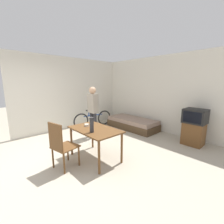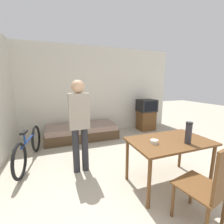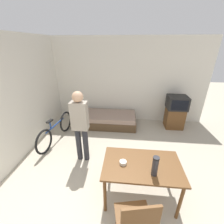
{
  "view_description": "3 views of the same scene",
  "coord_description": "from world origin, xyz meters",
  "px_view_note": "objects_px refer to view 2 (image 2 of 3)",
  "views": [
    {
      "loc": [
        3.14,
        -1.14,
        1.77
      ],
      "look_at": [
        -0.17,
        1.89,
        0.89
      ],
      "focal_mm": 24.0,
      "sensor_mm": 36.0,
      "label": 1
    },
    {
      "loc": [
        -1.11,
        -0.94,
        1.59
      ],
      "look_at": [
        -0.0,
        2.1,
        0.96
      ],
      "focal_mm": 24.0,
      "sensor_mm": 36.0,
      "label": 2
    },
    {
      "loc": [
        0.16,
        -1.06,
        2.47
      ],
      "look_at": [
        -0.15,
        2.05,
        1.04
      ],
      "focal_mm": 24.0,
      "sensor_mm": 36.0,
      "label": 3
    }
  ],
  "objects_px": {
    "tv": "(146,114)",
    "dining_table": "(169,146)",
    "thermos_flask": "(189,132)",
    "person_standing": "(79,120)",
    "mate_bowl": "(154,142)",
    "bicycle": "(29,147)",
    "daybed": "(82,132)",
    "wooden_chair": "(212,184)"
  },
  "relations": [
    {
      "from": "thermos_flask",
      "to": "person_standing",
      "type": "bearing_deg",
      "value": 143.72
    },
    {
      "from": "tv",
      "to": "mate_bowl",
      "type": "bearing_deg",
      "value": -120.84
    },
    {
      "from": "tv",
      "to": "dining_table",
      "type": "height_order",
      "value": "tv"
    },
    {
      "from": "daybed",
      "to": "person_standing",
      "type": "distance_m",
      "value": 1.84
    },
    {
      "from": "daybed",
      "to": "person_standing",
      "type": "relative_size",
      "value": 1.22
    },
    {
      "from": "daybed",
      "to": "dining_table",
      "type": "bearing_deg",
      "value": -68.93
    },
    {
      "from": "dining_table",
      "to": "thermos_flask",
      "type": "bearing_deg",
      "value": -50.92
    },
    {
      "from": "daybed",
      "to": "mate_bowl",
      "type": "bearing_deg",
      "value": -75.34
    },
    {
      "from": "tv",
      "to": "dining_table",
      "type": "relative_size",
      "value": 0.85
    },
    {
      "from": "dining_table",
      "to": "mate_bowl",
      "type": "bearing_deg",
      "value": -175.19
    },
    {
      "from": "bicycle",
      "to": "daybed",
      "type": "bearing_deg",
      "value": 39.77
    },
    {
      "from": "daybed",
      "to": "tv",
      "type": "relative_size",
      "value": 1.91
    },
    {
      "from": "wooden_chair",
      "to": "person_standing",
      "type": "relative_size",
      "value": 0.61
    },
    {
      "from": "daybed",
      "to": "bicycle",
      "type": "bearing_deg",
      "value": -140.23
    },
    {
      "from": "wooden_chair",
      "to": "mate_bowl",
      "type": "distance_m",
      "value": 0.8
    },
    {
      "from": "tv",
      "to": "wooden_chair",
      "type": "height_order",
      "value": "tv"
    },
    {
      "from": "daybed",
      "to": "tv",
      "type": "xyz_separation_m",
      "value": [
        2.21,
        0.08,
        0.35
      ]
    },
    {
      "from": "tv",
      "to": "thermos_flask",
      "type": "xyz_separation_m",
      "value": [
        -1.09,
        -2.76,
        0.36
      ]
    },
    {
      "from": "dining_table",
      "to": "bicycle",
      "type": "bearing_deg",
      "value": 145.61
    },
    {
      "from": "tv",
      "to": "thermos_flask",
      "type": "distance_m",
      "value": 2.99
    },
    {
      "from": "mate_bowl",
      "to": "person_standing",
      "type": "bearing_deg",
      "value": 137.53
    },
    {
      "from": "wooden_chair",
      "to": "dining_table",
      "type": "bearing_deg",
      "value": 81.78
    },
    {
      "from": "bicycle",
      "to": "thermos_flask",
      "type": "xyz_separation_m",
      "value": [
        2.32,
        -1.67,
        0.58
      ]
    },
    {
      "from": "bicycle",
      "to": "person_standing",
      "type": "bearing_deg",
      "value": -35.02
    },
    {
      "from": "daybed",
      "to": "thermos_flask",
      "type": "bearing_deg",
      "value": -67.44
    },
    {
      "from": "wooden_chair",
      "to": "mate_bowl",
      "type": "relative_size",
      "value": 8.93
    },
    {
      "from": "thermos_flask",
      "to": "tv",
      "type": "bearing_deg",
      "value": 68.36
    },
    {
      "from": "tv",
      "to": "dining_table",
      "type": "bearing_deg",
      "value": -115.91
    },
    {
      "from": "daybed",
      "to": "mate_bowl",
      "type": "xyz_separation_m",
      "value": [
        0.66,
        -2.51,
        0.56
      ]
    },
    {
      "from": "tv",
      "to": "thermos_flask",
      "type": "bearing_deg",
      "value": -111.64
    },
    {
      "from": "wooden_chair",
      "to": "mate_bowl",
      "type": "xyz_separation_m",
      "value": [
        -0.19,
        0.75,
        0.2
      ]
    },
    {
      "from": "tv",
      "to": "daybed",
      "type": "bearing_deg",
      "value": -177.9
    },
    {
      "from": "bicycle",
      "to": "dining_table",
      "type": "bearing_deg",
      "value": -34.39
    },
    {
      "from": "tv",
      "to": "wooden_chair",
      "type": "distance_m",
      "value": 3.61
    },
    {
      "from": "daybed",
      "to": "wooden_chair",
      "type": "height_order",
      "value": "wooden_chair"
    },
    {
      "from": "person_standing",
      "to": "mate_bowl",
      "type": "xyz_separation_m",
      "value": [
        0.94,
        -0.86,
        -0.2
      ]
    },
    {
      "from": "bicycle",
      "to": "person_standing",
      "type": "height_order",
      "value": "person_standing"
    },
    {
      "from": "mate_bowl",
      "to": "bicycle",
      "type": "bearing_deg",
      "value": 141.04
    },
    {
      "from": "daybed",
      "to": "person_standing",
      "type": "height_order",
      "value": "person_standing"
    },
    {
      "from": "person_standing",
      "to": "mate_bowl",
      "type": "relative_size",
      "value": 14.6
    },
    {
      "from": "wooden_chair",
      "to": "bicycle",
      "type": "relative_size",
      "value": 0.6
    },
    {
      "from": "wooden_chair",
      "to": "bicycle",
      "type": "height_order",
      "value": "wooden_chair"
    }
  ]
}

